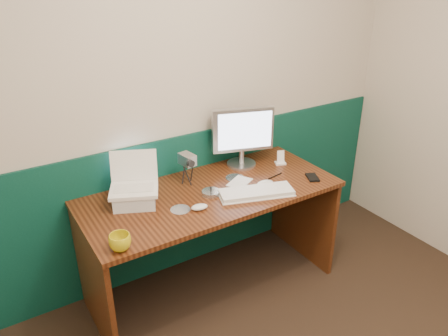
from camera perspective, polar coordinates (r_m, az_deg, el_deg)
back_wall at (r=2.79m, az=-6.45°, el=8.94°), size 3.50×0.04×2.50m
wainscot at (r=3.08m, az=-5.67°, el=-4.59°), size 3.48×0.02×1.00m
desk at (r=2.90m, az=-1.59°, el=-9.56°), size 1.60×0.70×0.75m
laptop_riser at (r=2.59m, az=-11.57°, el=-3.84°), size 0.30×0.28×0.08m
laptop at (r=2.52m, az=-11.87°, el=-0.78°), size 0.34×0.30×0.23m
monitor at (r=2.96m, az=2.34°, el=4.05°), size 0.43×0.24×0.42m
keyboard at (r=2.66m, az=4.25°, el=-3.25°), size 0.47×0.28×0.03m
mouse_right at (r=2.76m, az=5.40°, el=-2.01°), size 0.12×0.08×0.04m
mouse_left at (r=2.50m, az=-3.23°, el=-5.12°), size 0.11×0.08×0.03m
mug at (r=2.23m, az=-13.42°, el=-9.40°), size 0.14×0.14×0.09m
camcorder at (r=2.76m, az=-4.79°, el=-0.06°), size 0.11×0.15×0.21m
cd_spindle at (r=2.66m, az=-1.72°, el=-3.22°), size 0.11×0.11×0.02m
cd_loose_a at (r=2.52m, az=-5.72°, el=-5.41°), size 0.12×0.12×0.00m
cd_loose_b at (r=2.86m, az=1.45°, el=-1.28°), size 0.12×0.12×0.00m
pen at (r=2.90m, az=6.67°, el=-1.04°), size 0.13×0.03×0.01m
papers at (r=2.80m, az=2.06°, el=-1.88°), size 0.20×0.18×0.00m
dock at (r=3.08m, az=7.36°, el=0.66°), size 0.09×0.08×0.01m
music_player at (r=3.06m, az=7.41°, el=1.50°), size 0.06×0.04×0.09m
pda at (r=2.91m, az=11.47°, el=-1.21°), size 0.11×0.13×0.01m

